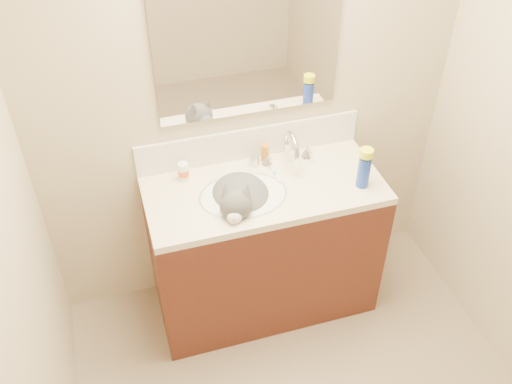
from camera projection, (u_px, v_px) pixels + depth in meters
room_shell at (363, 222)px, 1.73m from camera, size 2.24×2.54×2.52m
vanity_cabinet at (264, 250)px, 3.14m from camera, size 1.20×0.55×0.82m
counter_slab at (265, 190)px, 2.87m from camera, size 1.20×0.55×0.04m
basin at (243, 206)px, 2.85m from camera, size 0.45×0.36×0.14m
faucet at (290, 151)px, 2.94m from camera, size 0.28×0.20×0.21m
cat at (240, 200)px, 2.81m from camera, size 0.41×0.46×0.33m
backsplash at (250, 143)px, 2.99m from camera, size 1.20×0.02×0.18m
mirror at (249, 37)px, 2.61m from camera, size 0.90×0.02×0.80m
pill_bottle at (183, 172)px, 2.87m from camera, size 0.06×0.06×0.10m
pill_label at (183, 172)px, 2.87m from camera, size 0.06×0.06×0.04m
silver_jar at (254, 160)px, 2.97m from camera, size 0.06×0.06×0.06m
amber_bottle at (265, 153)px, 2.99m from camera, size 0.04×0.04×0.10m
toothbrush at (275, 174)px, 2.93m from camera, size 0.02×0.14×0.01m
toothbrush_head at (275, 173)px, 2.92m from camera, size 0.02×0.03×0.02m
spray_can at (364, 172)px, 2.81m from camera, size 0.07×0.07×0.17m
spray_cap at (367, 153)px, 2.73m from camera, size 0.07×0.07×0.04m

